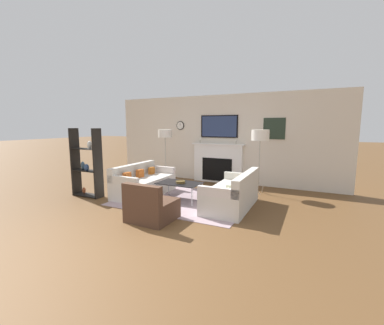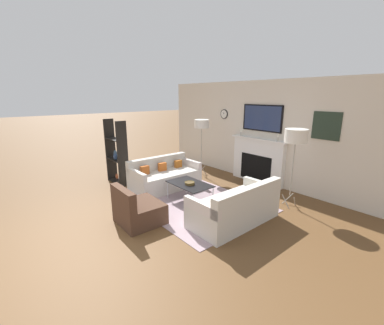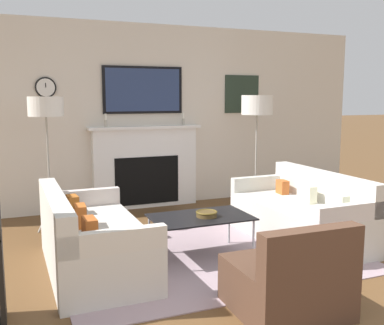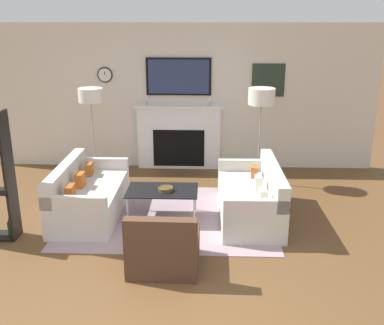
{
  "view_description": "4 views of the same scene",
  "coord_description": "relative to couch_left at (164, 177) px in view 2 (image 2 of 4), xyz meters",
  "views": [
    {
      "loc": [
        2.8,
        -2.6,
        1.78
      ],
      "look_at": [
        0.14,
        2.76,
        0.91
      ],
      "focal_mm": 24.0,
      "sensor_mm": 36.0,
      "label": 1
    },
    {
      "loc": [
        4.08,
        -0.79,
        2.32
      ],
      "look_at": [
        -0.32,
        2.81,
        0.83
      ],
      "focal_mm": 24.0,
      "sensor_mm": 36.0,
      "label": 2
    },
    {
      "loc": [
        -1.85,
        -1.53,
        1.65
      ],
      "look_at": [
        -0.01,
        2.98,
        0.93
      ],
      "focal_mm": 42.0,
      "sensor_mm": 36.0,
      "label": 3
    },
    {
      "loc": [
        0.56,
        -3.39,
        2.79
      ],
      "look_at": [
        0.33,
        2.75,
        0.79
      ],
      "focal_mm": 42.0,
      "sensor_mm": 36.0,
      "label": 4
    }
  ],
  "objects": [
    {
      "name": "floor_lamp_left",
      "position": [
        -0.24,
        1.47,
        1.22
      ],
      "size": [
        0.41,
        0.41,
        1.65
      ],
      "color": "#9E998E",
      "rests_on": "ground_plane"
    },
    {
      "name": "ground_plane",
      "position": [
        1.2,
        -2.62,
        -0.28
      ],
      "size": [
        60.0,
        60.0,
        0.0
      ],
      "primitive_type": "plane",
      "color": "brown"
    },
    {
      "name": "decorative_bowl",
      "position": [
        1.16,
        -0.1,
        0.18
      ],
      "size": [
        0.22,
        0.22,
        0.06
      ],
      "color": "brown",
      "rests_on": "coffee_table"
    },
    {
      "name": "area_rug",
      "position": [
        1.2,
        0.0,
        -0.28
      ],
      "size": [
        3.01,
        2.3,
        0.01
      ],
      "color": "#A28A92",
      "rests_on": "ground_plane"
    },
    {
      "name": "coffee_table",
      "position": [
        1.11,
        -0.06,
        0.12
      ],
      "size": [
        1.01,
        0.63,
        0.44
      ],
      "color": "black",
      "rests_on": "ground_plane"
    },
    {
      "name": "couch_right",
      "position": [
        2.4,
        0.0,
        0.0
      ],
      "size": [
        0.86,
        1.75,
        0.79
      ],
      "color": "beige",
      "rests_on": "ground_plane"
    },
    {
      "name": "floor_lamp_right",
      "position": [
        2.64,
        1.47,
        1.23
      ],
      "size": [
        0.45,
        0.45,
        1.67
      ],
      "color": "#9E998E",
      "rests_on": "ground_plane"
    },
    {
      "name": "fireplace_wall",
      "position": [
        1.2,
        2.33,
        0.94
      ],
      "size": [
        7.37,
        0.28,
        2.7
      ],
      "color": "beige",
      "rests_on": "ground_plane"
    },
    {
      "name": "armchair",
      "position": [
        1.26,
        -1.42,
        -0.04
      ],
      "size": [
        0.81,
        0.77,
        0.74
      ],
      "color": "#4C3224",
      "rests_on": "ground_plane"
    },
    {
      "name": "couch_left",
      "position": [
        0.0,
        0.0,
        0.0
      ],
      "size": [
        0.87,
        1.73,
        0.77
      ],
      "color": "beige",
      "rests_on": "ground_plane"
    },
    {
      "name": "shelf_unit",
      "position": [
        -1.15,
        -0.74,
        0.51
      ],
      "size": [
        0.82,
        0.28,
        1.71
      ],
      "color": "black",
      "rests_on": "ground_plane"
    }
  ]
}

